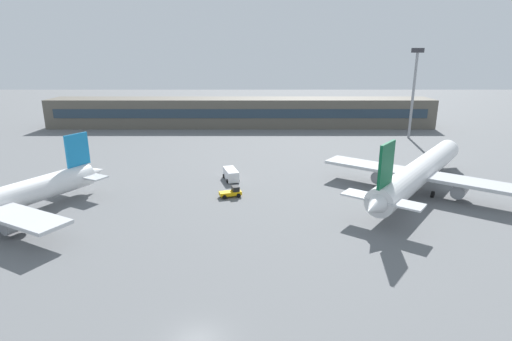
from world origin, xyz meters
The scene contains 6 objects.
ground_plane centered at (0.00, 40.00, 0.00)m, with size 400.00×400.00×0.00m, color slate.
terminal_building centered at (0.00, 101.99, 4.50)m, with size 121.91×12.13×9.00m.
airplane_mid centered at (33.16, 38.08, 3.55)m, with size 32.16×39.60×11.65m.
baggage_tug_yellow centered at (0.82, 34.77, 0.80)m, with size 3.89×2.70×1.75m.
service_van_white centered at (0.14, 43.90, 1.11)m, with size 3.37×5.55×2.08m.
floodlight_tower_west centered at (47.79, 83.09, 14.11)m, with size 3.20×0.80×24.24m.
Camera 1 is at (4.84, -27.76, 22.81)m, focal length 28.13 mm.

